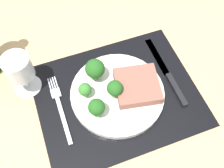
% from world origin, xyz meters
% --- Properties ---
extents(ground_plane, '(1.40, 1.10, 0.03)m').
position_xyz_m(ground_plane, '(0.00, 0.00, -0.01)').
color(ground_plane, tan).
extents(placemat, '(0.41, 0.33, 0.00)m').
position_xyz_m(placemat, '(0.00, 0.00, 0.00)').
color(placemat, black).
rests_on(placemat, ground_plane).
extents(plate, '(0.24, 0.24, 0.02)m').
position_xyz_m(plate, '(0.00, 0.00, 0.01)').
color(plate, silver).
rests_on(plate, placemat).
extents(steak, '(0.13, 0.12, 0.02)m').
position_xyz_m(steak, '(0.05, -0.01, 0.03)').
color(steak, '#8C5647').
rests_on(steak, plate).
extents(broccoli_back_left, '(0.05, 0.05, 0.07)m').
position_xyz_m(broccoli_back_left, '(-0.04, 0.06, 0.06)').
color(broccoli_back_left, '#5B8942').
rests_on(broccoli_back_left, plate).
extents(broccoli_front_edge, '(0.03, 0.03, 0.05)m').
position_xyz_m(broccoli_front_edge, '(-0.08, 0.02, 0.05)').
color(broccoli_front_edge, '#5B8942').
rests_on(broccoli_front_edge, plate).
extents(broccoli_center, '(0.04, 0.04, 0.06)m').
position_xyz_m(broccoli_center, '(-0.07, -0.04, 0.05)').
color(broccoli_center, '#5B8942').
rests_on(broccoli_center, plate).
extents(broccoli_near_fork, '(0.04, 0.04, 0.05)m').
position_xyz_m(broccoli_near_fork, '(-0.01, -0.01, 0.05)').
color(broccoli_near_fork, '#5B8942').
rests_on(broccoli_near_fork, plate).
extents(fork, '(0.02, 0.19, 0.01)m').
position_xyz_m(fork, '(-0.15, 0.01, 0.01)').
color(fork, silver).
rests_on(fork, placemat).
extents(knife, '(0.02, 0.23, 0.01)m').
position_xyz_m(knife, '(0.15, 0.01, 0.01)').
color(knife, black).
rests_on(knife, placemat).
extents(wine_glass, '(0.07, 0.07, 0.12)m').
position_xyz_m(wine_glass, '(-0.21, 0.11, 0.08)').
color(wine_glass, silver).
rests_on(wine_glass, ground_plane).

